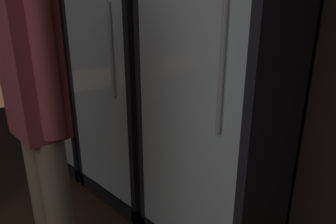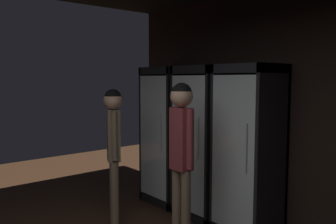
{
  "view_description": "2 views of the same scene",
  "coord_description": "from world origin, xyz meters",
  "px_view_note": "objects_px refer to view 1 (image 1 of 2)",
  "views": [
    {
      "loc": [
        0.06,
        1.5,
        1.25
      ],
      "look_at": [
        -0.99,
        2.57,
        0.74
      ],
      "focal_mm": 31.26,
      "sensor_mm": 36.0,
      "label": 1
    },
    {
      "loc": [
        1.67,
        -0.47,
        1.75
      ],
      "look_at": [
        -1.98,
        2.56,
        1.3
      ],
      "focal_mm": 37.67,
      "sensor_mm": 36.0,
      "label": 2
    }
  ],
  "objects_px": {
    "shopper_near": "(29,58)",
    "cooler_far_left": "(82,53)",
    "cooler_center": "(226,79)",
    "cooler_left": "(137,62)"
  },
  "relations": [
    {
      "from": "shopper_near",
      "to": "cooler_far_left",
      "type": "bearing_deg",
      "value": 144.02
    },
    {
      "from": "cooler_center",
      "to": "shopper_near",
      "type": "xyz_separation_m",
      "value": [
        -0.2,
        -0.87,
        0.17
      ]
    },
    {
      "from": "cooler_left",
      "to": "cooler_center",
      "type": "bearing_deg",
      "value": -0.12
    },
    {
      "from": "cooler_left",
      "to": "cooler_center",
      "type": "relative_size",
      "value": 1.0
    },
    {
      "from": "cooler_far_left",
      "to": "cooler_left",
      "type": "distance_m",
      "value": 0.7
    },
    {
      "from": "cooler_far_left",
      "to": "shopper_near",
      "type": "distance_m",
      "value": 1.49
    },
    {
      "from": "cooler_left",
      "to": "cooler_far_left",
      "type": "bearing_deg",
      "value": -179.76
    },
    {
      "from": "cooler_center",
      "to": "shopper_near",
      "type": "bearing_deg",
      "value": -102.83
    },
    {
      "from": "cooler_far_left",
      "to": "cooler_center",
      "type": "bearing_deg",
      "value": 0.06
    },
    {
      "from": "cooler_left",
      "to": "cooler_center",
      "type": "distance_m",
      "value": 0.7
    }
  ]
}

